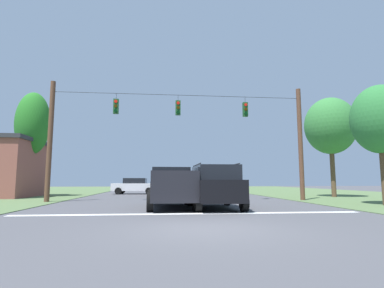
{
  "coord_description": "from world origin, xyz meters",
  "views": [
    {
      "loc": [
        -1.2,
        -8.31,
        1.31
      ],
      "look_at": [
        0.84,
        11.81,
        3.75
      ],
      "focal_mm": 28.15,
      "sensor_mm": 36.0,
      "label": 1
    }
  ],
  "objects_px": {
    "overhead_signal_span": "(180,137)",
    "distant_car_oncoming": "(162,187)",
    "tree_roadside_left": "(33,124)",
    "tree_roadside_far_right": "(330,126)",
    "tree_roadside_right": "(380,120)",
    "suv_black": "(214,186)",
    "distant_car_crossing_white": "(135,186)",
    "pickup_truck": "(171,187)"
  },
  "relations": [
    {
      "from": "overhead_signal_span",
      "to": "distant_car_oncoming",
      "type": "xyz_separation_m",
      "value": [
        -1.13,
        6.4,
        -3.31
      ]
    },
    {
      "from": "tree_roadside_left",
      "to": "tree_roadside_far_right",
      "type": "bearing_deg",
      "value": -6.06
    },
    {
      "from": "overhead_signal_span",
      "to": "tree_roadside_right",
      "type": "xyz_separation_m",
      "value": [
        10.41,
        -4.43,
        0.42
      ]
    },
    {
      "from": "tree_roadside_left",
      "to": "overhead_signal_span",
      "type": "bearing_deg",
      "value": -26.83
    },
    {
      "from": "distant_car_oncoming",
      "to": "tree_roadside_far_right",
      "type": "distance_m",
      "value": 14.5
    },
    {
      "from": "overhead_signal_span",
      "to": "suv_black",
      "type": "distance_m",
      "value": 5.94
    },
    {
      "from": "distant_car_oncoming",
      "to": "tree_roadside_right",
      "type": "bearing_deg",
      "value": -43.17
    },
    {
      "from": "overhead_signal_span",
      "to": "suv_black",
      "type": "height_order",
      "value": "overhead_signal_span"
    },
    {
      "from": "tree_roadside_right",
      "to": "tree_roadside_left",
      "type": "height_order",
      "value": "tree_roadside_left"
    },
    {
      "from": "distant_car_crossing_white",
      "to": "suv_black",
      "type": "bearing_deg",
      "value": -72.11
    },
    {
      "from": "distant_car_oncoming",
      "to": "tree_roadside_far_right",
      "type": "relative_size",
      "value": 0.56
    },
    {
      "from": "suv_black",
      "to": "distant_car_crossing_white",
      "type": "xyz_separation_m",
      "value": [
        -5.02,
        15.54,
        -0.27
      ]
    },
    {
      "from": "pickup_truck",
      "to": "suv_black",
      "type": "relative_size",
      "value": 1.13
    },
    {
      "from": "tree_roadside_right",
      "to": "suv_black",
      "type": "bearing_deg",
      "value": -176.84
    },
    {
      "from": "pickup_truck",
      "to": "tree_roadside_left",
      "type": "bearing_deg",
      "value": 137.05
    },
    {
      "from": "suv_black",
      "to": "tree_roadside_left",
      "type": "relative_size",
      "value": 0.57
    },
    {
      "from": "pickup_truck",
      "to": "tree_roadside_far_right",
      "type": "xyz_separation_m",
      "value": [
        12.91,
        7.55,
        4.64
      ]
    },
    {
      "from": "overhead_signal_span",
      "to": "tree_roadside_right",
      "type": "bearing_deg",
      "value": -23.05
    },
    {
      "from": "pickup_truck",
      "to": "tree_roadside_far_right",
      "type": "bearing_deg",
      "value": 30.32
    },
    {
      "from": "suv_black",
      "to": "tree_roadside_right",
      "type": "distance_m",
      "value": 9.75
    },
    {
      "from": "overhead_signal_span",
      "to": "tree_roadside_left",
      "type": "xyz_separation_m",
      "value": [
        -11.54,
        5.84,
        1.74
      ]
    },
    {
      "from": "distant_car_oncoming",
      "to": "tree_roadside_left",
      "type": "relative_size",
      "value": 0.52
    },
    {
      "from": "distant_car_crossing_white",
      "to": "distant_car_oncoming",
      "type": "bearing_deg",
      "value": -58.52
    },
    {
      "from": "overhead_signal_span",
      "to": "pickup_truck",
      "type": "distance_m",
      "value": 5.31
    },
    {
      "from": "pickup_truck",
      "to": "distant_car_crossing_white",
      "type": "distance_m",
      "value": 15.14
    },
    {
      "from": "overhead_signal_span",
      "to": "suv_black",
      "type": "xyz_separation_m",
      "value": [
        1.31,
        -4.93,
        -3.03
      ]
    },
    {
      "from": "distant_car_oncoming",
      "to": "suv_black",
      "type": "bearing_deg",
      "value": -77.86
    },
    {
      "from": "suv_black",
      "to": "tree_roadside_left",
      "type": "distance_m",
      "value": 17.43
    },
    {
      "from": "tree_roadside_far_right",
      "to": "pickup_truck",
      "type": "bearing_deg",
      "value": -149.68
    },
    {
      "from": "overhead_signal_span",
      "to": "tree_roadside_right",
      "type": "height_order",
      "value": "overhead_signal_span"
    },
    {
      "from": "overhead_signal_span",
      "to": "tree_roadside_far_right",
      "type": "height_order",
      "value": "tree_roadside_far_right"
    },
    {
      "from": "suv_black",
      "to": "tree_roadside_right",
      "type": "bearing_deg",
      "value": 3.16
    },
    {
      "from": "tree_roadside_right",
      "to": "overhead_signal_span",
      "type": "bearing_deg",
      "value": 156.95
    },
    {
      "from": "pickup_truck",
      "to": "distant_car_oncoming",
      "type": "bearing_deg",
      "value": 92.22
    },
    {
      "from": "suv_black",
      "to": "tree_roadside_far_right",
      "type": "bearing_deg",
      "value": 37.16
    },
    {
      "from": "suv_black",
      "to": "tree_roadside_left",
      "type": "bearing_deg",
      "value": 140.03
    },
    {
      "from": "distant_car_crossing_white",
      "to": "tree_roadside_right",
      "type": "bearing_deg",
      "value": -46.81
    },
    {
      "from": "suv_black",
      "to": "distant_car_crossing_white",
      "type": "relative_size",
      "value": 1.09
    },
    {
      "from": "suv_black",
      "to": "tree_roadside_far_right",
      "type": "xyz_separation_m",
      "value": [
        10.88,
        8.25,
        4.55
      ]
    },
    {
      "from": "pickup_truck",
      "to": "suv_black",
      "type": "xyz_separation_m",
      "value": [
        2.03,
        -0.7,
        0.09
      ]
    },
    {
      "from": "distant_car_crossing_white",
      "to": "tree_roadside_left",
      "type": "distance_m",
      "value": 10.46
    },
    {
      "from": "overhead_signal_span",
      "to": "tree_roadside_left",
      "type": "height_order",
      "value": "tree_roadside_left"
    }
  ]
}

